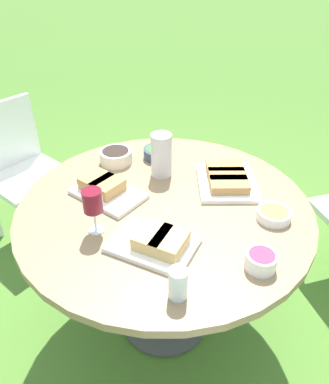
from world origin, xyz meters
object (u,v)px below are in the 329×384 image
dining_table (164,224)px  chair_far_back (19,163)px  wine_glass (93,202)px  water_pitcher (161,155)px

dining_table → chair_far_back: chair_far_back is taller
dining_table → wine_glass: bearing=95.4°
chair_far_back → wine_glass: 1.20m
water_pitcher → wine_glass: size_ratio=1.12×
water_pitcher → wine_glass: water_pitcher is taller
dining_table → wine_glass: size_ratio=6.69×
wine_glass → chair_far_back: bearing=6.6°
wine_glass → water_pitcher: bearing=-59.3°
dining_table → chair_far_back: 1.19m
dining_table → water_pitcher: (0.21, -0.10, 0.21)m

